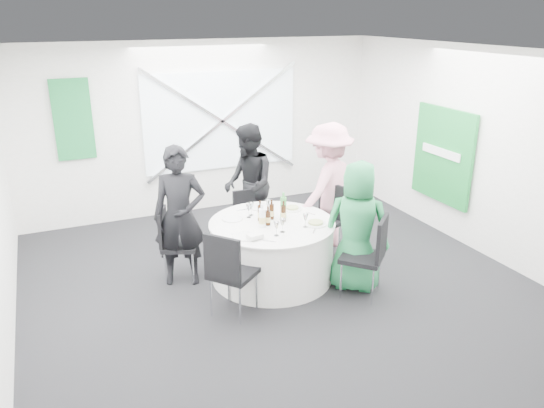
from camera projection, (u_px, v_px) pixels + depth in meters
name	position (u px, v px, depth m)	size (l,w,h in m)	color
floor	(278.00, 284.00, 6.62)	(6.00, 6.00, 0.00)	black
ceiling	(280.00, 52.00, 5.66)	(6.00, 6.00, 0.00)	white
wall_back	(203.00, 128.00, 8.72)	(6.00, 6.00, 0.00)	white
wall_front	(464.00, 298.00, 3.56)	(6.00, 6.00, 0.00)	white
wall_right	(477.00, 151.00, 7.27)	(6.00, 6.00, 0.00)	white
window_panel	(221.00, 121.00, 8.76)	(2.60, 0.03, 1.60)	white
window_brace_a	(222.00, 121.00, 8.73)	(0.05, 0.05, 3.16)	silver
window_brace_b	(222.00, 121.00, 8.73)	(0.05, 0.05, 3.16)	silver
green_banner	(73.00, 120.00, 7.81)	(0.55, 0.04, 1.20)	#156C32
green_sign	(443.00, 155.00, 7.84)	(0.05, 1.20, 1.40)	#178031
banquet_table	(272.00, 250.00, 6.66)	(1.56, 1.56, 0.76)	silver
chair_back	(247.00, 215.00, 7.52)	(0.40, 0.41, 0.83)	black
chair_back_left	(173.00, 239.00, 6.59)	(0.56, 0.55, 0.93)	black
chair_back_right	(325.00, 214.00, 7.26)	(0.59, 0.59, 1.00)	black
chair_front_right	(370.00, 250.00, 6.14)	(0.65, 0.65, 1.02)	black
chair_front_left	(229.00, 268.00, 5.72)	(0.65, 0.65, 1.02)	black
person_man_back_left	(180.00, 217.00, 6.40)	(0.64, 0.42, 1.75)	black
person_man_back	(249.00, 184.00, 7.62)	(0.84, 0.46, 1.73)	black
person_woman_pink	(328.00, 187.00, 7.37)	(1.17, 0.54, 1.80)	pink
person_woman_green	(357.00, 227.00, 6.28)	(0.78, 0.51, 1.60)	#238148
plate_back	(260.00, 207.00, 7.02)	(0.29, 0.29, 0.01)	silver
plate_back_left	(232.00, 219.00, 6.62)	(0.26, 0.26, 0.01)	silver
plate_back_right	(292.00, 208.00, 6.94)	(0.24, 0.24, 0.04)	silver
plate_front_right	(316.00, 223.00, 6.46)	(0.28, 0.28, 0.04)	silver
plate_front_left	(245.00, 236.00, 6.10)	(0.27, 0.27, 0.01)	silver
napkin	(255.00, 236.00, 6.03)	(0.17, 0.12, 0.05)	silver
beer_bottle_a	(260.00, 213.00, 6.54)	(0.06, 0.06, 0.26)	#321809
beer_bottle_b	(272.00, 212.00, 6.60)	(0.06, 0.06, 0.26)	#321809
beer_bottle_c	(283.00, 214.00, 6.53)	(0.06, 0.06, 0.26)	#321809
beer_bottle_d	(268.00, 218.00, 6.41)	(0.06, 0.06, 0.24)	#321809
green_water_bottle	(283.00, 208.00, 6.63)	(0.08, 0.08, 0.33)	green
clear_water_bottle	(262.00, 218.00, 6.34)	(0.08, 0.08, 0.30)	white
wine_glass_a	(277.00, 226.00, 6.10)	(0.07, 0.07, 0.17)	white
wine_glass_b	(268.00, 203.00, 6.81)	(0.07, 0.07, 0.17)	white
wine_glass_c	(249.00, 208.00, 6.64)	(0.07, 0.07, 0.17)	white
wine_glass_d	(251.00, 206.00, 6.71)	(0.07, 0.07, 0.17)	white
wine_glass_e	(282.00, 222.00, 6.20)	(0.07, 0.07, 0.17)	white
wine_glass_f	(305.00, 217.00, 6.34)	(0.07, 0.07, 0.17)	white
fork_a	(310.00, 213.00, 6.80)	(0.01, 0.15, 0.01)	silver
knife_a	(290.00, 207.00, 7.02)	(0.01, 0.15, 0.01)	silver
fork_b	(314.00, 231.00, 6.26)	(0.01, 0.15, 0.01)	silver
knife_b	(319.00, 223.00, 6.51)	(0.01, 0.15, 0.01)	silver
fork_c	(237.00, 235.00, 6.14)	(0.01, 0.15, 0.01)	silver
knife_c	(269.00, 241.00, 5.99)	(0.01, 0.15, 0.01)	silver
fork_d	(264.00, 206.00, 7.06)	(0.01, 0.15, 0.01)	silver
knife_d	(242.00, 210.00, 6.93)	(0.01, 0.15, 0.01)	silver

